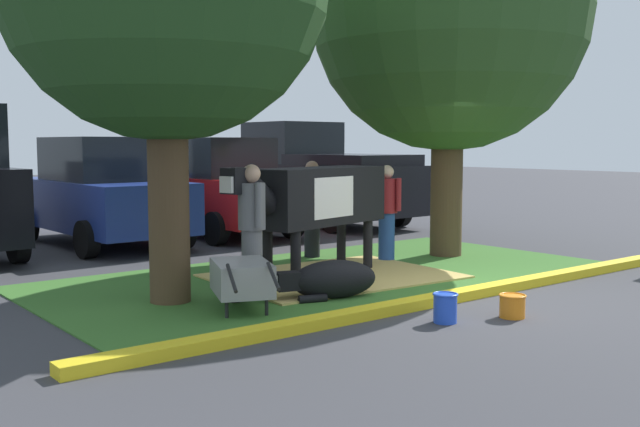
{
  "coord_description": "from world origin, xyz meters",
  "views": [
    {
      "loc": [
        -7.15,
        -5.94,
        1.9
      ],
      "look_at": [
        -0.58,
        2.34,
        0.9
      ],
      "focal_mm": 41.51,
      "sensor_mm": 36.0,
      "label": 1
    }
  ],
  "objects_px": {
    "person_visitor_far": "(252,226)",
    "sedan_red": "(216,188)",
    "person_handler": "(312,206)",
    "bucket_orange": "(512,305)",
    "sedan_blue": "(102,193)",
    "person_visitor_near": "(387,210)",
    "bucket_blue": "(445,307)",
    "calf_lying": "(332,280)",
    "cow_holstein": "(316,197)",
    "wheelbarrow": "(241,278)",
    "pickup_truck_black": "(314,177)",
    "shade_tree_right": "(449,14)"
  },
  "relations": [
    {
      "from": "wheelbarrow",
      "to": "bucket_blue",
      "type": "xyz_separation_m",
      "value": [
        1.43,
        -1.78,
        -0.22
      ]
    },
    {
      "from": "person_visitor_far",
      "to": "bucket_orange",
      "type": "xyz_separation_m",
      "value": [
        1.61,
        -2.73,
        -0.75
      ]
    },
    {
      "from": "person_handler",
      "to": "bucket_blue",
      "type": "relative_size",
      "value": 5.09
    },
    {
      "from": "cow_holstein",
      "to": "bucket_orange",
      "type": "distance_m",
      "value": 3.39
    },
    {
      "from": "shade_tree_right",
      "to": "calf_lying",
      "type": "distance_m",
      "value": 5.51
    },
    {
      "from": "shade_tree_right",
      "to": "sedan_red",
      "type": "xyz_separation_m",
      "value": [
        -1.52,
        5.0,
        -3.05
      ]
    },
    {
      "from": "cow_holstein",
      "to": "shade_tree_right",
      "type": "bearing_deg",
      "value": 4.61
    },
    {
      "from": "cow_holstein",
      "to": "sedan_red",
      "type": "bearing_deg",
      "value": 74.35
    },
    {
      "from": "person_visitor_far",
      "to": "sedan_red",
      "type": "distance_m",
      "value": 6.41
    },
    {
      "from": "shade_tree_right",
      "to": "cow_holstein",
      "type": "relative_size",
      "value": 2.06
    },
    {
      "from": "wheelbarrow",
      "to": "cow_holstein",
      "type": "bearing_deg",
      "value": 30.29
    },
    {
      "from": "person_visitor_near",
      "to": "sedan_blue",
      "type": "height_order",
      "value": "sedan_blue"
    },
    {
      "from": "sedan_blue",
      "to": "wheelbarrow",
      "type": "bearing_deg",
      "value": -98.53
    },
    {
      "from": "person_handler",
      "to": "bucket_orange",
      "type": "xyz_separation_m",
      "value": [
        -0.88,
        -4.72,
        -0.73
      ]
    },
    {
      "from": "bucket_orange",
      "to": "sedan_red",
      "type": "relative_size",
      "value": 0.07
    },
    {
      "from": "bucket_blue",
      "to": "pickup_truck_black",
      "type": "xyz_separation_m",
      "value": [
        5.01,
        8.69,
        0.95
      ]
    },
    {
      "from": "sedan_blue",
      "to": "sedan_red",
      "type": "bearing_deg",
      "value": 0.54
    },
    {
      "from": "wheelbarrow",
      "to": "bucket_orange",
      "type": "relative_size",
      "value": 5.28
    },
    {
      "from": "sedan_blue",
      "to": "person_visitor_near",
      "type": "bearing_deg",
      "value": -59.77
    },
    {
      "from": "sedan_red",
      "to": "pickup_truck_black",
      "type": "xyz_separation_m",
      "value": [
        3.01,
        0.53,
        0.13
      ]
    },
    {
      "from": "calf_lying",
      "to": "bucket_blue",
      "type": "bearing_deg",
      "value": -83.69
    },
    {
      "from": "shade_tree_right",
      "to": "wheelbarrow",
      "type": "relative_size",
      "value": 3.99
    },
    {
      "from": "bucket_blue",
      "to": "cow_holstein",
      "type": "bearing_deg",
      "value": 79.55
    },
    {
      "from": "calf_lying",
      "to": "sedan_red",
      "type": "distance_m",
      "value": 6.88
    },
    {
      "from": "wheelbarrow",
      "to": "pickup_truck_black",
      "type": "bearing_deg",
      "value": 47.02
    },
    {
      "from": "bucket_blue",
      "to": "calf_lying",
      "type": "bearing_deg",
      "value": 96.31
    },
    {
      "from": "person_handler",
      "to": "pickup_truck_black",
      "type": "height_order",
      "value": "pickup_truck_black"
    },
    {
      "from": "person_handler",
      "to": "person_visitor_near",
      "type": "xyz_separation_m",
      "value": [
        0.69,
        -1.07,
        -0.03
      ]
    },
    {
      "from": "person_visitor_near",
      "to": "bucket_orange",
      "type": "bearing_deg",
      "value": -113.28
    },
    {
      "from": "cow_holstein",
      "to": "bucket_orange",
      "type": "relative_size",
      "value": 10.24
    },
    {
      "from": "person_visitor_far",
      "to": "cow_holstein",
      "type": "bearing_deg",
      "value": 19.68
    },
    {
      "from": "calf_lying",
      "to": "sedan_red",
      "type": "bearing_deg",
      "value": 71.3
    },
    {
      "from": "wheelbarrow",
      "to": "bucket_orange",
      "type": "xyz_separation_m",
      "value": [
        2.18,
        -2.08,
        -0.25
      ]
    },
    {
      "from": "calf_lying",
      "to": "sedan_blue",
      "type": "bearing_deg",
      "value": 92.55
    },
    {
      "from": "sedan_blue",
      "to": "pickup_truck_black",
      "type": "xyz_separation_m",
      "value": [
        5.49,
        0.55,
        0.13
      ]
    },
    {
      "from": "shade_tree_right",
      "to": "person_visitor_far",
      "type": "relative_size",
      "value": 3.84
    },
    {
      "from": "bucket_blue",
      "to": "sedan_red",
      "type": "relative_size",
      "value": 0.07
    },
    {
      "from": "person_visitor_near",
      "to": "sedan_red",
      "type": "bearing_deg",
      "value": 93.71
    },
    {
      "from": "person_visitor_far",
      "to": "wheelbarrow",
      "type": "bearing_deg",
      "value": -131.31
    },
    {
      "from": "person_visitor_near",
      "to": "person_visitor_far",
      "type": "bearing_deg",
      "value": -163.83
    },
    {
      "from": "shade_tree_right",
      "to": "cow_holstein",
      "type": "height_order",
      "value": "shade_tree_right"
    },
    {
      "from": "calf_lying",
      "to": "person_handler",
      "type": "xyz_separation_m",
      "value": [
        1.82,
        2.73,
        0.63
      ]
    },
    {
      "from": "person_visitor_far",
      "to": "sedan_blue",
      "type": "distance_m",
      "value": 5.73
    },
    {
      "from": "person_visitor_near",
      "to": "bucket_orange",
      "type": "xyz_separation_m",
      "value": [
        -1.57,
        -3.65,
        -0.7
      ]
    },
    {
      "from": "calf_lying",
      "to": "bucket_orange",
      "type": "height_order",
      "value": "calf_lying"
    },
    {
      "from": "sedan_red",
      "to": "pickup_truck_black",
      "type": "height_order",
      "value": "pickup_truck_black"
    },
    {
      "from": "bucket_orange",
      "to": "pickup_truck_black",
      "type": "xyz_separation_m",
      "value": [
        4.26,
        8.99,
        0.98
      ]
    },
    {
      "from": "person_visitor_near",
      "to": "wheelbarrow",
      "type": "bearing_deg",
      "value": -157.26
    },
    {
      "from": "person_handler",
      "to": "wheelbarrow",
      "type": "xyz_separation_m",
      "value": [
        -3.06,
        -2.64,
        -0.48
      ]
    },
    {
      "from": "shade_tree_right",
      "to": "person_handler",
      "type": "distance_m",
      "value": 3.89
    }
  ]
}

